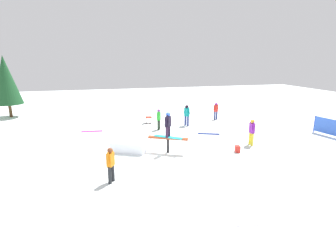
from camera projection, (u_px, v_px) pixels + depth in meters
ground_plane at (168, 152)px, 13.62m from camera, size 60.00×60.00×0.00m
rail_feature at (168, 140)px, 13.45m from camera, size 1.98×1.20×0.83m
snow_kicker_ramp at (131, 145)px, 13.98m from camera, size 2.29×2.16×0.56m
main_rider_on_rail at (168, 125)px, 13.25m from camera, size 1.37×1.15×1.32m
bystander_red at (216, 110)px, 20.72m from camera, size 0.54×0.30×1.36m
bystander_green at (159, 118)px, 17.78m from camera, size 0.33×0.63×1.43m
bystander_teal at (187, 114)px, 18.83m from camera, size 0.33×0.66×1.52m
bystander_orange at (111, 163)px, 10.16m from camera, size 0.37×0.54×1.44m
bystander_purple at (252, 131)px, 14.61m from camera, size 0.23×0.61×1.48m
loose_snowboard_white at (251, 223)px, 7.79m from camera, size 1.57×0.55×0.02m
loose_snowboard_magenta at (92, 131)px, 17.52m from camera, size 1.40×0.41×0.02m
loose_snowboard_navy at (209, 134)px, 16.93m from camera, size 1.39×0.81×0.02m
folding_chair at (148, 118)px, 19.67m from camera, size 0.50×0.50×0.88m
backpack_on_snow at (238, 149)px, 13.64m from camera, size 0.28×0.34×0.34m
pine_tree_near at (6, 80)px, 21.06m from camera, size 2.20×2.20×5.01m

